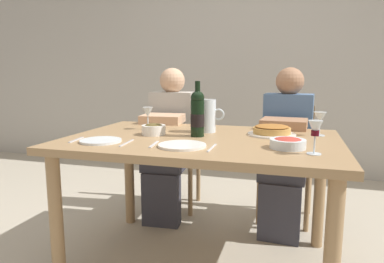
{
  "coord_description": "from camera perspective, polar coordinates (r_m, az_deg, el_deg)",
  "views": [
    {
      "loc": [
        0.49,
        -1.87,
        1.12
      ],
      "look_at": [
        -0.06,
        0.02,
        0.79
      ],
      "focal_mm": 32.8,
      "sensor_mm": 36.0,
      "label": 1
    }
  ],
  "objects": [
    {
      "name": "dinner_plate_left_setting",
      "position": [
        1.73,
        -1.61,
        -2.27
      ],
      "size": [
        0.24,
        0.24,
        0.01
      ],
      "primitive_type": "cylinder",
      "color": "white",
      "rests_on": "dining_table"
    },
    {
      "name": "spoon_right_setting",
      "position": [
        1.99,
        -18.33,
        -1.3
      ],
      "size": [
        0.04,
        0.16,
        0.0
      ],
      "primitive_type": "cube",
      "rotation": [
        0.0,
        0.0,
        1.71
      ],
      "color": "silver",
      "rests_on": "dining_table"
    },
    {
      "name": "dining_table",
      "position": [
        1.99,
        1.59,
        -3.62
      ],
      "size": [
        1.5,
        1.0,
        0.76
      ],
      "color": "#9E7A51",
      "rests_on": "ground"
    },
    {
      "name": "wine_glass_left_diner",
      "position": [
        2.26,
        -7.21,
        2.97
      ],
      "size": [
        0.07,
        0.07,
        0.14
      ],
      "color": "silver",
      "rests_on": "dining_table"
    },
    {
      "name": "fork_left_setting",
      "position": [
        1.78,
        -6.21,
        -2.09
      ],
      "size": [
        0.04,
        0.16,
        0.0
      ],
      "primitive_type": "cube",
      "rotation": [
        0.0,
        0.0,
        1.71
      ],
      "color": "silver",
      "rests_on": "dining_table"
    },
    {
      "name": "diner_left",
      "position": [
        2.74,
        -3.77,
        -1.09
      ],
      "size": [
        0.36,
        0.52,
        1.16
      ],
      "rotation": [
        0.0,
        0.0,
        3.22
      ],
      "color": "#B7B2A8",
      "rests_on": "ground"
    },
    {
      "name": "wine_glass_centre",
      "position": [
        1.64,
        19.4,
        0.18
      ],
      "size": [
        0.06,
        0.06,
        0.15
      ],
      "color": "silver",
      "rests_on": "dining_table"
    },
    {
      "name": "knife_right_setting",
      "position": [
        1.83,
        -10.59,
        -1.85
      ],
      "size": [
        0.02,
        0.18,
        0.0
      ],
      "primitive_type": "cube",
      "rotation": [
        0.0,
        0.0,
        1.65
      ],
      "color": "silver",
      "rests_on": "dining_table"
    },
    {
      "name": "ground_plane",
      "position": [
        2.23,
        1.51,
        -20.56
      ],
      "size": [
        8.0,
        8.0,
        0.0
      ],
      "primitive_type": "plane",
      "color": "#B2A893"
    },
    {
      "name": "salad_bowl",
      "position": [
        1.74,
        15.31,
        -1.77
      ],
      "size": [
        0.17,
        0.17,
        0.05
      ],
      "color": "silver",
      "rests_on": "dining_table"
    },
    {
      "name": "water_pitcher",
      "position": [
        2.14,
        2.47,
        2.25
      ],
      "size": [
        0.16,
        0.11,
        0.2
      ],
      "color": "silver",
      "rests_on": "dining_table"
    },
    {
      "name": "wine_glass_right_diner",
      "position": [
        2.14,
        20.09,
        2.0
      ],
      "size": [
        0.07,
        0.07,
        0.14
      ],
      "color": "silver",
      "rests_on": "dining_table"
    },
    {
      "name": "chair_right",
      "position": [
        2.83,
        15.28,
        -3.57
      ],
      "size": [
        0.43,
        0.43,
        0.87
      ],
      "rotation": [
        0.0,
        0.0,
        3.07
      ],
      "color": "#9E7A51",
      "rests_on": "ground"
    },
    {
      "name": "baked_tart",
      "position": [
        2.09,
        12.85,
        0.17
      ],
      "size": [
        0.28,
        0.28,
        0.06
      ],
      "color": "white",
      "rests_on": "dining_table"
    },
    {
      "name": "wine_bottle",
      "position": [
        1.99,
        0.9,
        2.94
      ],
      "size": [
        0.08,
        0.08,
        0.31
      ],
      "color": "black",
      "rests_on": "dining_table"
    },
    {
      "name": "olive_bowl",
      "position": [
        2.07,
        -6.26,
        0.43
      ],
      "size": [
        0.14,
        0.14,
        0.07
      ],
      "color": "white",
      "rests_on": "dining_table"
    },
    {
      "name": "back_wall",
      "position": [
        4.05,
        9.65,
        13.31
      ],
      "size": [
        8.0,
        0.1,
        2.8
      ],
      "primitive_type": "cube",
      "color": "#B2ADA3",
      "rests_on": "ground"
    },
    {
      "name": "chair_left",
      "position": [
        2.99,
        -2.47,
        -2.54
      ],
      "size": [
        0.43,
        0.43,
        0.87
      ],
      "rotation": [
        0.0,
        0.0,
        3.22
      ],
      "color": "#9E7A51",
      "rests_on": "ground"
    },
    {
      "name": "dinner_plate_right_setting",
      "position": [
        1.9,
        -14.62,
        -1.46
      ],
      "size": [
        0.22,
        0.22,
        0.01
      ],
      "primitive_type": "cylinder",
      "color": "silver",
      "rests_on": "dining_table"
    },
    {
      "name": "diner_right",
      "position": [
        2.57,
        14.96,
        -2.1
      ],
      "size": [
        0.36,
        0.52,
        1.16
      ],
      "rotation": [
        0.0,
        0.0,
        3.07
      ],
      "color": "#4C6B93",
      "rests_on": "ground"
    },
    {
      "name": "knife_left_setting",
      "position": [
        1.69,
        3.25,
        -2.68
      ],
      "size": [
        0.01,
        0.18,
        0.0
      ],
      "primitive_type": "cube",
      "rotation": [
        0.0,
        0.0,
        1.58
      ],
      "color": "silver",
      "rests_on": "dining_table"
    }
  ]
}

